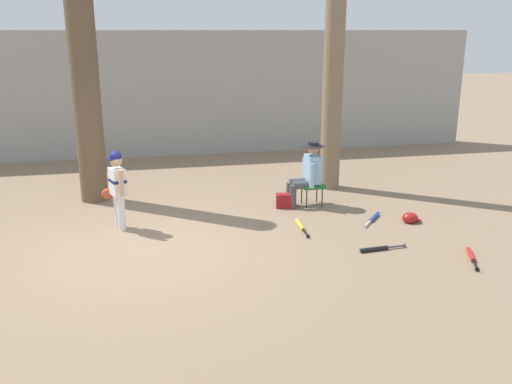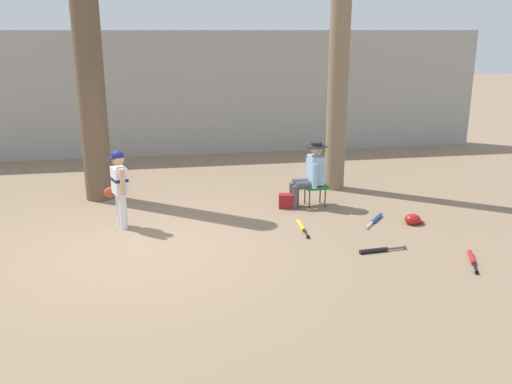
{
  "view_description": "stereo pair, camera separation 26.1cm",
  "coord_description": "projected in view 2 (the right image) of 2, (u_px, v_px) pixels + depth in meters",
  "views": [
    {
      "loc": [
        0.04,
        -7.84,
        3.15
      ],
      "look_at": [
        1.74,
        0.12,
        0.75
      ],
      "focal_mm": 38.68,
      "sensor_mm": 36.0,
      "label": 1
    },
    {
      "loc": [
        0.3,
        -7.89,
        3.15
      ],
      "look_at": [
        1.74,
        0.12,
        0.75
      ],
      "focal_mm": 38.68,
      "sensor_mm": 36.0,
      "label": 2
    }
  ],
  "objects": [
    {
      "name": "concrete_back_wall",
      "position": [
        144.0,
        94.0,
        13.99
      ],
      "size": [
        18.0,
        0.36,
        3.14
      ],
      "primitive_type": "cube",
      "color": "#9E9E99",
      "rests_on": "ground"
    },
    {
      "name": "ground_plane",
      "position": [
        144.0,
        248.0,
        8.29
      ],
      "size": [
        60.0,
        60.0,
        0.0
      ],
      "primitive_type": "plane",
      "color": "#897056"
    },
    {
      "name": "seated_spectator",
      "position": [
        310.0,
        173.0,
        10.09
      ],
      "size": [
        0.67,
        0.53,
        1.2
      ],
      "color": "#47474C",
      "rests_on": "ground"
    },
    {
      "name": "bat_yellow_trainer",
      "position": [
        302.0,
        227.0,
        9.08
      ],
      "size": [
        0.1,
        0.77,
        0.07
      ],
      "color": "yellow",
      "rests_on": "ground"
    },
    {
      "name": "bat_black_composite",
      "position": [
        377.0,
        250.0,
        8.11
      ],
      "size": [
        0.75,
        0.12,
        0.07
      ],
      "color": "black",
      "rests_on": "ground"
    },
    {
      "name": "tree_behind_spectator",
      "position": [
        338.0,
        71.0,
        10.75
      ],
      "size": [
        0.6,
        0.6,
        5.37
      ],
      "color": "#7F6B51",
      "rests_on": "ground"
    },
    {
      "name": "bat_red_barrel",
      "position": [
        472.0,
        259.0,
        7.8
      ],
      "size": [
        0.36,
        0.72,
        0.07
      ],
      "color": "red",
      "rests_on": "ground"
    },
    {
      "name": "batting_helmet_red",
      "position": [
        413.0,
        219.0,
        9.28
      ],
      "size": [
        0.32,
        0.25,
        0.19
      ],
      "color": "#A81919",
      "rests_on": "ground"
    },
    {
      "name": "bat_blue_youth",
      "position": [
        376.0,
        219.0,
        9.44
      ],
      "size": [
        0.55,
        0.63,
        0.07
      ],
      "color": "#2347AD",
      "rests_on": "ground"
    },
    {
      "name": "young_ballplayer",
      "position": [
        119.0,
        184.0,
        8.96
      ],
      "size": [
        0.45,
        0.56,
        1.31
      ],
      "color": "white",
      "rests_on": "ground"
    },
    {
      "name": "tree_near_player",
      "position": [
        91.0,
        85.0,
        10.12
      ],
      "size": [
        0.67,
        0.67,
        4.96
      ],
      "color": "brown",
      "rests_on": "ground"
    },
    {
      "name": "handbag_beside_stool",
      "position": [
        288.0,
        201.0,
        10.11
      ],
      "size": [
        0.37,
        0.24,
        0.26
      ],
      "primitive_type": "cube",
      "rotation": [
        0.0,
        0.0,
        -0.19
      ],
      "color": "maroon",
      "rests_on": "ground"
    },
    {
      "name": "folding_stool",
      "position": [
        315.0,
        187.0,
        10.18
      ],
      "size": [
        0.41,
        0.41,
        0.41
      ],
      "color": "#196B2D",
      "rests_on": "ground"
    }
  ]
}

